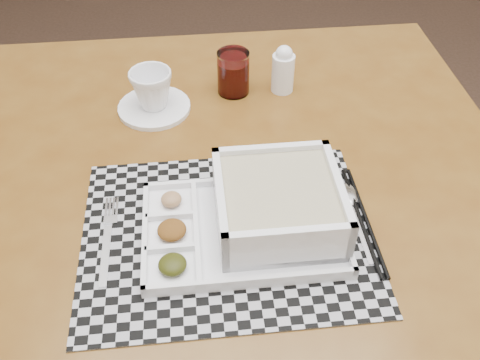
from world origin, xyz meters
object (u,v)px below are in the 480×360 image
creamer_bottle (283,70)px  juice_glass (233,74)px  dining_table (230,213)px  serving_tray (268,211)px  cup (152,89)px

creamer_bottle → juice_glass: bearing=-177.1°
dining_table → serving_tray: serving_tray is taller
cup → creamer_bottle: 0.28m
serving_tray → cup: bearing=124.0°
juice_glass → creamer_bottle: 0.11m
dining_table → creamer_bottle: bearing=68.4°
serving_tray → cup: (-0.22, 0.33, 0.01)m
juice_glass → creamer_bottle: (0.11, 0.01, 0.01)m
cup → juice_glass: bearing=25.1°
dining_table → creamer_bottle: 0.34m
dining_table → creamer_bottle: creamer_bottle is taller
serving_tray → juice_glass: 0.39m
dining_table → cup: cup is taller
dining_table → cup: size_ratio=13.55×
serving_tray → juice_glass: size_ratio=3.61×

